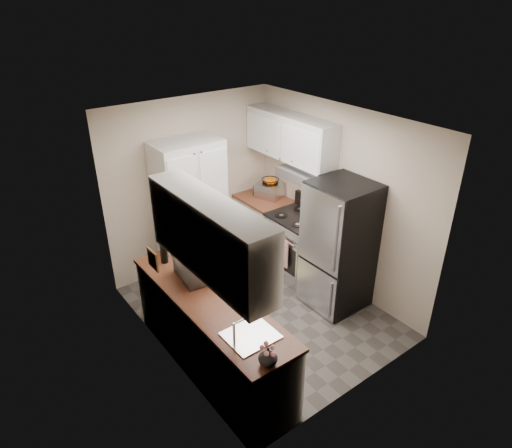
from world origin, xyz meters
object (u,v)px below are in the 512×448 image
object	(u,v)px
electric_range	(298,245)
toaster_oven	(270,190)
refrigerator	(339,246)
microwave	(195,267)
pantry_cabinet	(191,211)
wine_bottle	(164,249)

from	to	relation	value
electric_range	toaster_oven	xyz separation A→B (m)	(0.10, 0.78, 0.55)
electric_range	refrigerator	world-z (taller)	refrigerator
refrigerator	microwave	bearing A→B (deg)	167.96
pantry_cabinet	wine_bottle	world-z (taller)	pantry_cabinet
microwave	toaster_oven	distance (m)	2.32
electric_range	wine_bottle	distance (m)	2.10
microwave	electric_range	bearing A→B (deg)	-72.29
wine_bottle	electric_range	bearing A→B (deg)	-2.09
refrigerator	microwave	size ratio (longest dim) A/B	3.64
microwave	wine_bottle	bearing A→B (deg)	20.29
pantry_cabinet	toaster_oven	xyz separation A→B (m)	(1.28, -0.14, 0.03)
electric_range	toaster_oven	distance (m)	0.96
wine_bottle	toaster_oven	world-z (taller)	wine_bottle
pantry_cabinet	microwave	xyz separation A→B (m)	(-0.71, -1.33, 0.05)
wine_bottle	toaster_oven	size ratio (longest dim) A/B	0.90
microwave	toaster_oven	xyz separation A→B (m)	(1.99, 1.19, -0.02)
wine_bottle	refrigerator	bearing A→B (deg)	-23.85
refrigerator	toaster_oven	distance (m)	1.60
pantry_cabinet	microwave	size ratio (longest dim) A/B	4.28
wine_bottle	toaster_oven	distance (m)	2.23
refrigerator	microwave	world-z (taller)	refrigerator
refrigerator	wine_bottle	distance (m)	2.17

